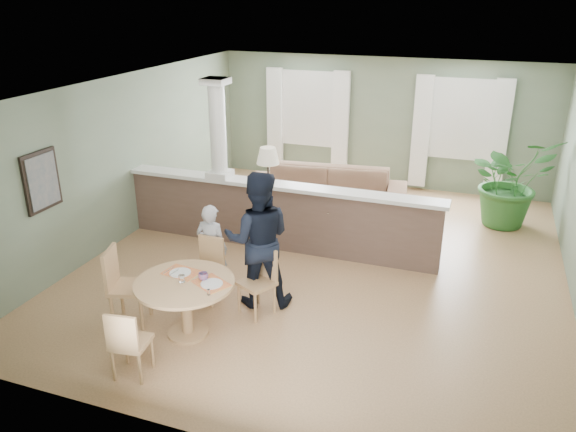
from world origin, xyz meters
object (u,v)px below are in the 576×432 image
at_px(dining_table, 186,293).
at_px(man_person, 258,239).
at_px(chair_side, 122,283).
at_px(houseplant, 510,181).
at_px(chair_far_man, 261,277).
at_px(chair_near, 128,341).
at_px(chair_far_boy, 208,266).
at_px(child_person, 212,248).
at_px(sofa, 325,193).

relative_size(dining_table, man_person, 0.65).
distance_m(dining_table, chair_side, 0.89).
xyz_separation_m(houseplant, chair_side, (-4.54, -5.06, -0.26)).
distance_m(chair_far_man, chair_near, 1.94).
relative_size(chair_far_boy, child_person, 0.69).
bearing_deg(houseplant, chair_far_boy, -132.48).
height_order(dining_table, man_person, man_person).
bearing_deg(chair_side, chair_near, -159.51).
bearing_deg(child_person, houseplant, -132.32).
xyz_separation_m(houseplant, child_person, (-3.87, -3.92, -0.18)).
xyz_separation_m(chair_far_boy, chair_far_man, (0.80, -0.08, 0.01)).
bearing_deg(houseplant, man_person, -127.69).
bearing_deg(chair_side, sofa, -33.97).
xyz_separation_m(sofa, child_person, (-0.68, -3.23, 0.20)).
bearing_deg(houseplant, sofa, -167.77).
distance_m(houseplant, child_person, 5.51).
height_order(child_person, man_person, man_person).
bearing_deg(chair_far_boy, chair_far_man, -3.90).
xyz_separation_m(houseplant, chair_far_man, (-3.01, -4.24, -0.32)).
height_order(chair_near, man_person, man_person).
distance_m(houseplant, dining_table, 6.23).
height_order(dining_table, chair_far_boy, chair_far_boy).
bearing_deg(child_person, man_person, 173.58).
height_order(chair_far_boy, chair_near, chair_far_boy).
bearing_deg(chair_far_man, dining_table, -101.54).
xyz_separation_m(sofa, houseplant, (3.18, 0.69, 0.38)).
distance_m(dining_table, chair_near, 0.98).
height_order(chair_far_boy, chair_side, chair_side).
relative_size(chair_far_man, man_person, 0.48).
relative_size(chair_far_man, chair_side, 0.89).
bearing_deg(man_person, chair_side, 16.26).
relative_size(sofa, houseplant, 1.83).
distance_m(dining_table, chair_far_man, 1.03).
bearing_deg(chair_near, man_person, -117.82).
relative_size(chair_near, man_person, 0.46).
bearing_deg(child_person, chair_side, 62.01).
bearing_deg(chair_far_boy, dining_table, -77.37).
bearing_deg(chair_side, chair_far_boy, -55.57).
xyz_separation_m(chair_far_man, child_person, (-0.86, 0.32, 0.14)).
distance_m(chair_side, child_person, 1.32).
relative_size(child_person, man_person, 0.69).
height_order(sofa, houseplant, houseplant).
bearing_deg(man_person, dining_table, 42.78).
distance_m(houseplant, chair_far_boy, 5.65).
height_order(houseplant, chair_far_man, houseplant).
relative_size(sofa, chair_side, 2.94).
distance_m(dining_table, man_person, 1.19).
distance_m(houseplant, chair_side, 6.80).
bearing_deg(sofa, chair_side, -114.16).
bearing_deg(chair_near, child_person, -96.90).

